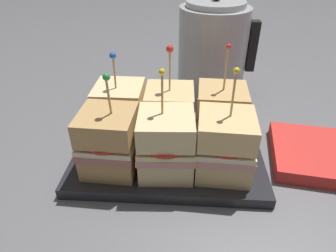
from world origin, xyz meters
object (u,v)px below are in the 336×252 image
Objects in this scene: sandwich_back_left at (121,112)px; serving_platter at (168,156)px; sandwich_front_center at (166,144)px; sandwich_back_center at (169,114)px; napkin_stack at (317,154)px; sandwich_front_left at (109,141)px; kettle_steel at (213,48)px; sandwich_back_right at (221,115)px; sandwich_front_right at (224,145)px.

serving_platter is at bearing -27.19° from sandwich_back_left.
sandwich_front_center is 0.09m from sandwich_back_center.
sandwich_back_center is 1.02× the size of napkin_stack.
napkin_stack is at bearing 9.83° from sandwich_front_left.
napkin_stack reaches higher than serving_platter.
kettle_steel is 0.34m from napkin_stack.
sandwich_back_right is at bearing -0.41° from sandwich_back_center.
sandwich_front_right reaches higher than sandwich_front_left.
kettle_steel is (0.00, 0.34, 0.03)m from sandwich_front_right.
napkin_stack is (0.25, 0.06, -0.06)m from sandwich_front_center.
serving_platter is at bearing -106.60° from kettle_steel.
kettle_steel is at bearing 70.42° from sandwich_back_center.
sandwich_back_right is at bearing 26.59° from serving_platter.
sandwich_back_center is (-0.09, 0.09, -0.00)m from sandwich_front_right.
sandwich_back_left is (-0.17, 0.09, 0.00)m from sandwich_front_right.
sandwich_front_right is (0.09, 0.00, -0.00)m from sandwich_front_center.
napkin_stack is at bearing -4.87° from sandwich_back_left.
sandwich_front_right is 1.00× the size of sandwich_back_center.
sandwich_front_right is 1.07× the size of sandwich_back_left.
sandwich_back_center is at bearing 90.83° from sandwich_front_center.
sandwich_front_center is 0.97× the size of sandwich_back_center.
sandwich_back_right is (0.17, 0.09, -0.00)m from sandwich_front_left.
sandwich_back_left is at bearing 152.81° from serving_platter.
serving_platter is 1.90× the size of napkin_stack.
sandwich_back_left is at bearing -124.80° from kettle_steel.
sandwich_front_center is 0.27m from napkin_stack.
sandwich_front_left reaches higher than napkin_stack.
sandwich_back_right is (0.00, 0.09, -0.00)m from sandwich_front_right.
kettle_steel reaches higher than sandwich_back_center.
sandwich_front_right is 0.19m from napkin_stack.
sandwich_back_left reaches higher than napkin_stack.
sandwich_front_left is (-0.09, -0.04, 0.06)m from serving_platter.
kettle_steel is at bearing 73.40° from serving_platter.
sandwich_front_center is at bearing -166.72° from napkin_stack.
serving_platter is 0.32m from kettle_steel.
serving_platter is at bearing 90.31° from sandwich_front_center.
sandwich_front_left is 0.71× the size of kettle_steel.
napkin_stack is at bearing -9.85° from sandwich_back_right.
sandwich_front_right is 0.97× the size of sandwich_back_right.
sandwich_back_left is 0.31m from kettle_steel.
sandwich_back_right is 0.78× the size of kettle_steel.
sandwich_back_left is at bearing 175.13° from napkin_stack.
kettle_steel is (0.09, 0.25, 0.04)m from sandwich_back_center.
sandwich_front_center is at bearing -45.88° from sandwich_back_left.
napkin_stack is (0.26, -0.03, -0.05)m from sandwich_back_center.
serving_platter is 0.11m from sandwich_back_left.
sandwich_front_right is 0.76× the size of kettle_steel.
sandwich_back_right is 0.18m from napkin_stack.
sandwich_front_center reaches higher than sandwich_front_left.
serving_platter is 1.99× the size of sandwich_back_left.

